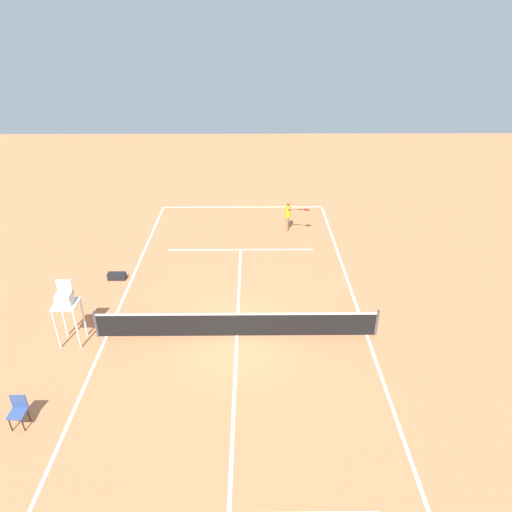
{
  "coord_description": "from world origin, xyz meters",
  "views": [
    {
      "loc": [
        -0.58,
        13.2,
        10.39
      ],
      "look_at": [
        -0.72,
        -4.52,
        0.8
      ],
      "focal_mm": 32.31,
      "sensor_mm": 36.0,
      "label": 1
    }
  ],
  "objects_px": {
    "tennis_ball": "(309,246)",
    "courtside_chair_near": "(18,410)",
    "player_serving": "(289,213)",
    "equipment_bag": "(117,276)",
    "umpire_chair": "(66,303)"
  },
  "relations": [
    {
      "from": "tennis_ball",
      "to": "courtside_chair_near",
      "type": "xyz_separation_m",
      "value": [
        9.33,
        10.93,
        0.5
      ]
    },
    {
      "from": "player_serving",
      "to": "tennis_ball",
      "type": "bearing_deg",
      "value": 37.61
    },
    {
      "from": "equipment_bag",
      "to": "courtside_chair_near",
      "type": "bearing_deg",
      "value": 85.24
    },
    {
      "from": "umpire_chair",
      "to": "equipment_bag",
      "type": "xyz_separation_m",
      "value": [
        -0.43,
        -4.2,
        -1.46
      ]
    },
    {
      "from": "courtside_chair_near",
      "to": "equipment_bag",
      "type": "xyz_separation_m",
      "value": [
        -0.66,
        -7.88,
        -0.38
      ]
    },
    {
      "from": "player_serving",
      "to": "courtside_chair_near",
      "type": "distance_m",
      "value": 15.27
    },
    {
      "from": "umpire_chair",
      "to": "tennis_ball",
      "type": "bearing_deg",
      "value": -141.47
    },
    {
      "from": "player_serving",
      "to": "tennis_ball",
      "type": "height_order",
      "value": "player_serving"
    },
    {
      "from": "tennis_ball",
      "to": "courtside_chair_near",
      "type": "relative_size",
      "value": 0.07
    },
    {
      "from": "player_serving",
      "to": "equipment_bag",
      "type": "height_order",
      "value": "player_serving"
    },
    {
      "from": "tennis_ball",
      "to": "umpire_chair",
      "type": "relative_size",
      "value": 0.03
    },
    {
      "from": "courtside_chair_near",
      "to": "equipment_bag",
      "type": "bearing_deg",
      "value": -94.76
    },
    {
      "from": "umpire_chair",
      "to": "courtside_chair_near",
      "type": "distance_m",
      "value": 3.84
    },
    {
      "from": "courtside_chair_near",
      "to": "player_serving",
      "type": "bearing_deg",
      "value": -123.54
    },
    {
      "from": "umpire_chair",
      "to": "equipment_bag",
      "type": "relative_size",
      "value": 3.17
    }
  ]
}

